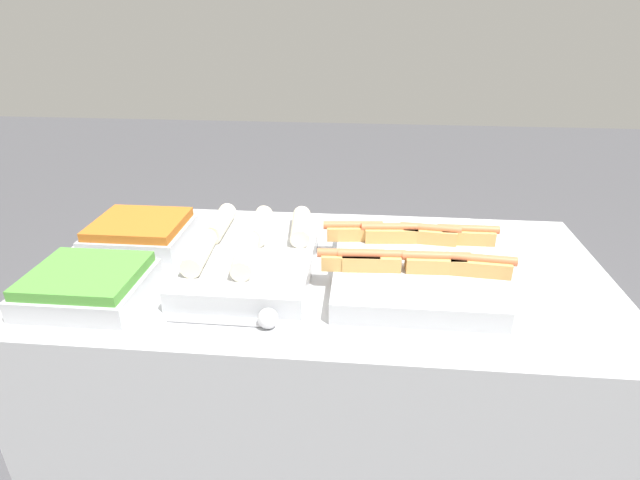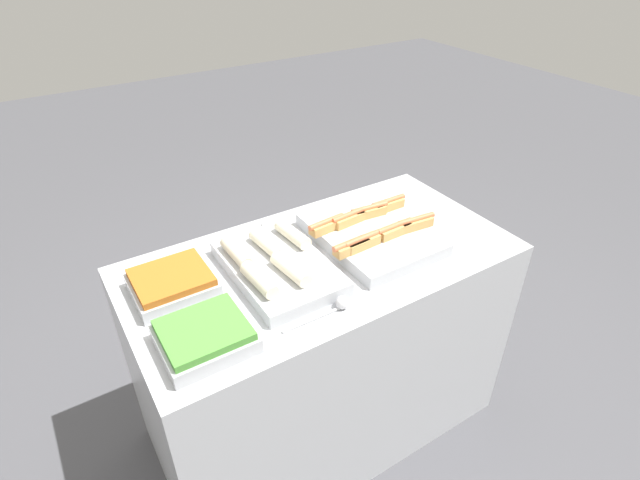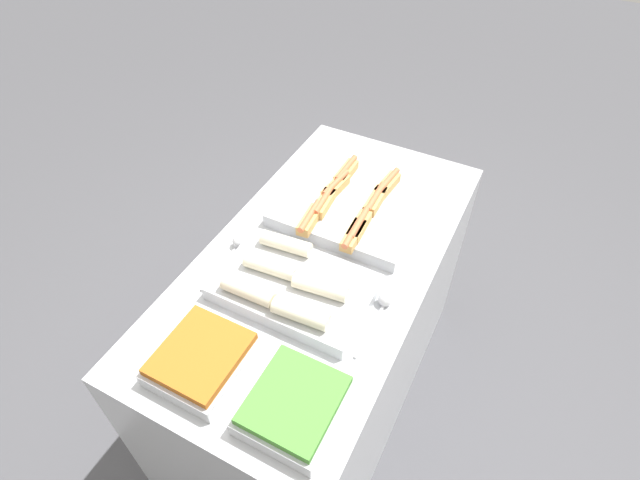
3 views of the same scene
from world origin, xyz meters
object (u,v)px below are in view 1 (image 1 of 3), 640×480
Objects in this scene: tray_side_front at (88,285)px; tray_hotdogs at (411,260)px; tray_side_back at (141,232)px; serving_spoon_near at (257,319)px; serving_spoon_far at (294,219)px; tray_wraps at (252,252)px.

tray_hotdogs is at bearing 14.59° from tray_side_front.
tray_hotdogs is at bearing -7.42° from tray_side_back.
serving_spoon_far is at bearing 89.90° from serving_spoon_near.
tray_hotdogs and tray_wraps have the same top height.
serving_spoon_far is at bearing 22.73° from tray_side_back.
tray_wraps reaches higher than serving_spoon_far.
tray_hotdogs is at bearing 38.67° from serving_spoon_near.
serving_spoon_far is at bearing 48.45° from tray_side_front.
tray_side_back reaches higher than serving_spoon_far.
tray_side_front is at bearing 169.63° from serving_spoon_near.
tray_wraps is at bearing 179.37° from tray_hotdogs.
tray_side_front is 0.29m from tray_side_back.
tray_hotdogs is 0.43m from serving_spoon_near.
tray_side_back is (-0.74, 0.10, 0.00)m from tray_hotdogs.
tray_hotdogs is 2.03× the size of serving_spoon_far.
serving_spoon_near is (0.41, -0.36, -0.02)m from tray_side_back.
tray_wraps is 1.95× the size of serving_spoon_far.
tray_side_back reaches higher than serving_spoon_near.
tray_side_front is 1.00× the size of tray_side_back.
tray_side_back is (0.00, 0.29, 0.00)m from tray_side_front.
tray_side_front reaches higher than serving_spoon_near.
tray_side_front is 0.42m from serving_spoon_near.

